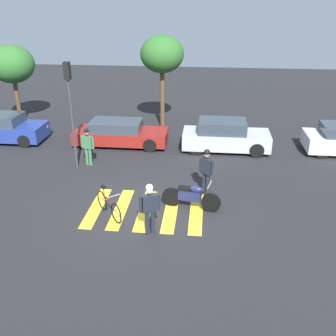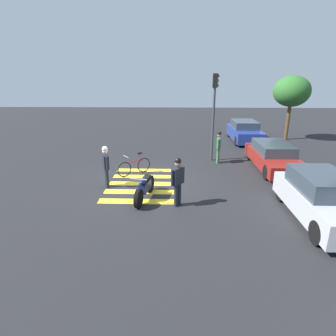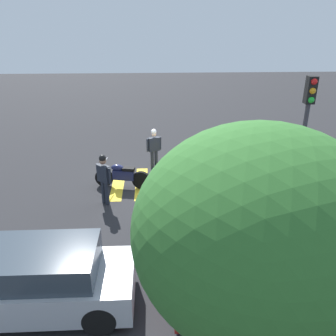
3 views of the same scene
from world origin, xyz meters
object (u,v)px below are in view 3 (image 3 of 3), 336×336
pedestrian_bystander (280,206)px  officer_on_foot (104,176)px  officer_by_motorcycle (154,146)px  traffic_light_pole (304,134)px  police_motorcycle (123,176)px  leaning_bicycle (194,168)px  car_maroon_wagon (281,282)px  car_silver_sedan (39,281)px

pedestrian_bystander → officer_on_foot: bearing=-22.5°
officer_by_motorcycle → pedestrian_bystander: 6.24m
officer_on_foot → traffic_light_pole: 6.35m
police_motorcycle → leaning_bicycle: (-2.78, -0.79, -0.08)m
officer_on_foot → officer_by_motorcycle: (-1.71, -2.96, -0.03)m
leaning_bicycle → car_maroon_wagon: car_maroon_wagon is taller
officer_on_foot → traffic_light_pole: bearing=161.6°
leaning_bicycle → officer_by_motorcycle: size_ratio=0.78×
car_maroon_wagon → leaning_bicycle: bearing=-80.8°
police_motorcycle → leaning_bicycle: police_motorcycle is taller
leaning_bicycle → car_maroon_wagon: size_ratio=0.30×
officer_on_foot → pedestrian_bystander: 5.69m
officer_on_foot → car_maroon_wagon: size_ratio=0.39×
police_motorcycle → pedestrian_bystander: bearing=144.3°
pedestrian_bystander → officer_by_motorcycle: bearing=-55.4°
officer_on_foot → pedestrian_bystander: (-5.25, 2.18, -0.07)m
leaning_bicycle → officer_on_foot: bearing=31.6°
officer_by_motorcycle → car_maroon_wagon: 8.22m
pedestrian_bystander → car_maroon_wagon: size_ratio=0.37×
car_silver_sedan → traffic_light_pole: bearing=-157.4°
police_motorcycle → car_silver_sedan: 6.03m
pedestrian_bystander → car_maroon_wagon: 2.78m
police_motorcycle → officer_on_foot: officer_on_foot is taller
car_silver_sedan → leaning_bicycle: bearing=-121.9°
traffic_light_pole → car_maroon_wagon: bearing=65.5°
leaning_bicycle → officer_on_foot: size_ratio=0.76×
officer_on_foot → officer_by_motorcycle: size_ratio=1.03×
police_motorcycle → pedestrian_bystander: pedestrian_bystander is taller
car_maroon_wagon → car_silver_sedan: 5.25m
police_motorcycle → officer_on_foot: 1.45m
car_silver_sedan → car_maroon_wagon: bearing=178.2°
police_motorcycle → leaning_bicycle: size_ratio=1.54×
officer_by_motorcycle → traffic_light_pole: size_ratio=0.39×
officer_by_motorcycle → pedestrian_bystander: (-3.54, 5.14, -0.03)m
car_maroon_wagon → traffic_light_pole: (-1.32, -2.90, 2.42)m
car_maroon_wagon → officer_on_foot: bearing=-47.5°
officer_by_motorcycle → car_silver_sedan: officer_by_motorcycle is taller
officer_by_motorcycle → car_silver_sedan: bearing=71.4°
leaning_bicycle → traffic_light_pole: (-2.43, 3.92, 2.65)m
officer_by_motorcycle → officer_on_foot: bearing=60.0°
car_maroon_wagon → traffic_light_pole: traffic_light_pole is taller
police_motorcycle → pedestrian_bystander: 5.87m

